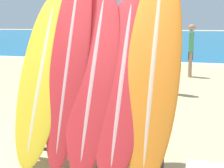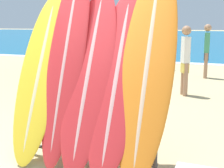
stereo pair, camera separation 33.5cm
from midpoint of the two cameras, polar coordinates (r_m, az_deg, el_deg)
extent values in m
cube|color=#146693|center=(43.14, 19.55, 8.20)|extent=(120.00, 60.00, 0.00)
cube|color=white|center=(13.58, 14.45, 3.69)|extent=(120.00, 0.60, 0.01)
cylinder|color=#47474C|center=(4.08, -12.77, -7.08)|extent=(0.04, 0.04, 0.82)
cylinder|color=#47474C|center=(3.47, 10.85, -10.27)|extent=(0.04, 0.04, 0.82)
cylinder|color=#47474C|center=(3.59, -2.02, -2.92)|extent=(1.69, 0.04, 0.04)
cylinder|color=#47474C|center=(3.81, -1.95, -12.81)|extent=(1.69, 0.04, 0.04)
ellipsoid|color=yellow|center=(3.90, -10.69, 1.48)|extent=(0.58, 0.96, 2.05)
ellipsoid|color=beige|center=(3.90, -10.69, 1.48)|extent=(0.10, 0.93, 1.97)
ellipsoid|color=red|center=(3.76, -5.84, 4.68)|extent=(0.48, 1.00, 2.49)
ellipsoid|color=#D19A9C|center=(3.76, -5.84, 4.68)|extent=(0.09, 0.97, 2.40)
ellipsoid|color=red|center=(3.61, -1.60, 1.48)|extent=(0.58, 1.02, 2.12)
ellipsoid|color=#D19A9C|center=(3.61, -1.60, 1.48)|extent=(0.11, 0.99, 2.04)
ellipsoid|color=red|center=(3.49, 3.59, 0.58)|extent=(0.59, 1.03, 2.05)
ellipsoid|color=#D19A9C|center=(3.49, 3.59, 0.58)|extent=(0.11, 0.99, 1.97)
ellipsoid|color=orange|center=(3.43, 9.31, 3.02)|extent=(0.60, 1.08, 2.38)
ellipsoid|color=beige|center=(3.43, 9.31, 3.02)|extent=(0.11, 1.05, 2.29)
cylinder|color=#846047|center=(11.57, 9.31, 4.50)|extent=(0.10, 0.10, 0.74)
cylinder|color=#846047|center=(11.63, 10.04, 4.51)|extent=(0.10, 0.10, 0.74)
cube|color=#385693|center=(11.57, 9.72, 5.79)|extent=(0.25, 0.23, 0.22)
cube|color=#3370BC|center=(11.55, 9.78, 7.78)|extent=(0.27, 0.25, 0.58)
sphere|color=#846047|center=(11.53, 9.85, 9.90)|extent=(0.21, 0.21, 0.21)
cylinder|color=#A87A5B|center=(9.98, 17.70, 3.19)|extent=(0.11, 0.11, 0.78)
cylinder|color=#A87A5B|center=(10.14, 17.67, 3.32)|extent=(0.11, 0.11, 0.78)
cube|color=#282D38|center=(10.03, 17.78, 4.79)|extent=(0.16, 0.23, 0.23)
cube|color=#42996B|center=(10.00, 17.92, 7.19)|extent=(0.18, 0.25, 0.61)
sphere|color=#A87A5B|center=(9.98, 18.07, 9.75)|extent=(0.22, 0.22, 0.22)
cylinder|color=#A87A5B|center=(7.56, 14.12, 0.97)|extent=(0.11, 0.11, 0.76)
cylinder|color=#A87A5B|center=(7.41, 14.58, 0.75)|extent=(0.11, 0.11, 0.76)
cube|color=gold|center=(7.44, 14.44, 2.88)|extent=(0.22, 0.25, 0.23)
cube|color=white|center=(7.40, 14.60, 6.05)|extent=(0.24, 0.28, 0.60)
sphere|color=#A87A5B|center=(7.37, 14.77, 9.46)|extent=(0.22, 0.22, 0.22)
cylinder|color=brown|center=(10.91, -6.59, 12.59)|extent=(0.30, 0.30, 3.94)
camera|label=1|loc=(0.17, -87.77, 0.43)|focal=50.00mm
camera|label=2|loc=(0.17, 92.23, -0.43)|focal=50.00mm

